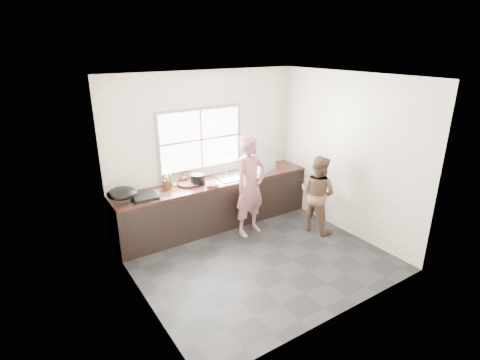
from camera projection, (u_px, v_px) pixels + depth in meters
floor at (258, 257)px, 5.79m from camera, size 3.60×3.20×0.01m
ceiling at (261, 76)px, 4.85m from camera, size 3.60×3.20×0.01m
wall_back at (206, 149)px, 6.58m from camera, size 3.60×0.01×2.70m
wall_left at (135, 203)px, 4.39m from camera, size 0.01×3.20×2.70m
wall_right at (347, 155)px, 6.25m from camera, size 0.01×3.20×2.70m
wall_front at (346, 216)px, 4.06m from camera, size 3.60×0.01×2.70m
cabinet at (216, 204)px, 6.66m from camera, size 3.60×0.62×0.82m
countertop at (215, 182)px, 6.51m from camera, size 3.60×0.64×0.04m
sink at (232, 177)px, 6.68m from camera, size 0.55×0.45×0.02m
faucet at (226, 166)px, 6.78m from camera, size 0.02×0.02×0.30m
window_frame at (200, 139)px, 6.45m from camera, size 1.60×0.05×1.10m
window_glazing at (201, 140)px, 6.43m from camera, size 1.50×0.01×1.00m
woman at (250, 189)px, 6.27m from camera, size 0.65×0.50×1.60m
person_side at (318, 194)px, 6.41m from camera, size 0.67×0.77×1.36m
cutting_board at (189, 183)px, 6.32m from camera, size 0.45×0.45×0.04m
cleaver at (197, 183)px, 6.28m from camera, size 0.23×0.22×0.01m
bowl_mince at (213, 184)px, 6.24m from camera, size 0.28×0.28×0.06m
bowl_crabs at (251, 172)px, 6.85m from camera, size 0.25×0.25×0.07m
bowl_held at (244, 177)px, 6.60m from camera, size 0.25×0.25×0.07m
black_pot at (198, 179)px, 6.32m from camera, size 0.28×0.28×0.17m
plate_food at (177, 183)px, 6.36m from camera, size 0.27×0.27×0.02m
bottle_green at (169, 178)px, 6.25m from camera, size 0.12×0.12×0.26m
bottle_brown_tall at (167, 183)px, 6.09m from camera, size 0.12×0.12×0.20m
bottle_brown_short at (184, 178)px, 6.41m from camera, size 0.14×0.14×0.15m
glass_jar at (165, 184)px, 6.23m from camera, size 0.08×0.08×0.09m
burner at (145, 197)px, 5.75m from camera, size 0.39×0.39×0.06m
wok at (122, 193)px, 5.58m from camera, size 0.51×0.51×0.17m
dish_rack at (262, 165)px, 6.84m from camera, size 0.47×0.37×0.32m
pot_lid_left at (152, 199)px, 5.74m from camera, size 0.28×0.28×0.01m
pot_lid_right at (152, 193)px, 5.95m from camera, size 0.32×0.32×0.01m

